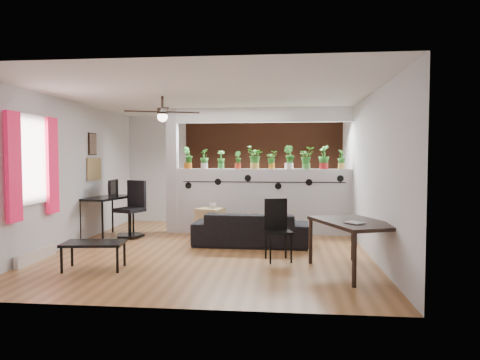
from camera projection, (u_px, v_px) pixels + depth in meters
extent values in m
cube|color=brown|center=(213.00, 251.00, 7.46)|extent=(6.30, 7.10, 0.10)
cube|color=#B7B7BA|center=(233.00, 169.00, 10.39)|extent=(6.30, 0.04, 2.90)
cube|color=#B7B7BA|center=(165.00, 185.00, 4.39)|extent=(6.30, 0.04, 2.90)
cube|color=#B7B7BA|center=(69.00, 173.00, 7.65)|extent=(0.04, 7.10, 2.90)
cube|color=#B7B7BA|center=(368.00, 174.00, 7.12)|extent=(0.04, 7.10, 2.90)
cube|color=white|center=(213.00, 95.00, 7.32)|extent=(6.30, 7.10, 0.10)
cube|color=#BCBCC1|center=(263.00, 201.00, 8.83)|extent=(3.60, 0.18, 1.35)
cube|color=white|center=(263.00, 115.00, 8.74)|extent=(3.60, 0.18, 0.30)
cube|color=#BCBCC1|center=(173.00, 171.00, 8.99)|extent=(0.22, 0.20, 2.60)
cube|color=#A55030|center=(266.00, 169.00, 10.26)|extent=(3.90, 0.05, 2.60)
cube|color=black|center=(263.00, 182.00, 8.71)|extent=(3.31, 0.01, 0.02)
cylinder|color=black|center=(188.00, 185.00, 8.87)|extent=(0.14, 0.01, 0.14)
cylinder|color=black|center=(218.00, 182.00, 8.81)|extent=(0.14, 0.01, 0.14)
cylinder|color=black|center=(248.00, 178.00, 8.74)|extent=(0.14, 0.01, 0.14)
cylinder|color=black|center=(278.00, 186.00, 8.69)|extent=(0.14, 0.01, 0.14)
cylinder|color=black|center=(309.00, 182.00, 8.62)|extent=(0.14, 0.01, 0.14)
cylinder|color=black|center=(340.00, 179.00, 8.55)|extent=(0.14, 0.01, 0.14)
cube|color=white|center=(31.00, 160.00, 6.44)|extent=(0.02, 0.95, 1.25)
cube|color=white|center=(32.00, 160.00, 6.44)|extent=(0.04, 1.05, 1.35)
cube|color=#ED1645|center=(14.00, 167.00, 5.94)|extent=(0.06, 0.30, 1.55)
cube|color=#ED1645|center=(52.00, 166.00, 6.94)|extent=(0.06, 0.30, 1.55)
cube|color=silver|center=(36.00, 255.00, 6.51)|extent=(0.08, 1.00, 0.18)
cube|color=olive|center=(94.00, 169.00, 8.59)|extent=(0.03, 0.60, 0.45)
cube|color=#8C7259|center=(93.00, 144.00, 8.51)|extent=(0.03, 0.30, 0.40)
cube|color=black|center=(92.00, 144.00, 8.51)|extent=(0.02, 0.34, 0.44)
cylinder|color=black|center=(162.00, 102.00, 7.11)|extent=(0.04, 0.04, 0.20)
cylinder|color=black|center=(162.00, 111.00, 7.11)|extent=(0.18, 0.18, 0.10)
sphere|color=white|center=(162.00, 117.00, 7.12)|extent=(0.17, 0.17, 0.17)
cube|color=black|center=(183.00, 112.00, 7.20)|extent=(0.55, 0.29, 0.01)
cube|color=black|center=(161.00, 114.00, 7.44)|extent=(0.29, 0.55, 0.01)
cube|color=black|center=(142.00, 111.00, 7.03)|extent=(0.55, 0.29, 0.01)
cube|color=black|center=(164.00, 110.00, 6.79)|extent=(0.29, 0.55, 0.01)
cylinder|color=#CA6B17|center=(188.00, 166.00, 8.95)|extent=(0.17, 0.17, 0.12)
imported|color=#1A5B1B|center=(188.00, 155.00, 8.94)|extent=(0.28, 0.24, 0.36)
cylinder|color=silver|center=(204.00, 166.00, 8.91)|extent=(0.14, 0.14, 0.12)
imported|color=#1A5B1B|center=(204.00, 156.00, 8.90)|extent=(0.23, 0.25, 0.31)
cylinder|color=green|center=(221.00, 166.00, 8.88)|extent=(0.13, 0.13, 0.12)
imported|color=#1A5B1B|center=(221.00, 157.00, 8.87)|extent=(0.19, 0.16, 0.27)
cylinder|color=#BC371E|center=(238.00, 166.00, 8.84)|extent=(0.12, 0.12, 0.12)
imported|color=#1A5B1B|center=(238.00, 157.00, 8.84)|extent=(0.22, 0.23, 0.27)
cylinder|color=gold|center=(255.00, 166.00, 8.81)|extent=(0.18, 0.18, 0.12)
imported|color=#1A5B1B|center=(255.00, 155.00, 8.80)|extent=(0.30, 0.32, 0.38)
cylinder|color=orange|center=(272.00, 166.00, 8.77)|extent=(0.12, 0.12, 0.12)
imported|color=#1A5B1B|center=(272.00, 157.00, 8.77)|extent=(0.19, 0.16, 0.27)
cylinder|color=white|center=(289.00, 166.00, 8.74)|extent=(0.18, 0.18, 0.12)
imported|color=#1A5B1B|center=(289.00, 154.00, 8.73)|extent=(0.33, 0.32, 0.39)
cylinder|color=green|center=(306.00, 166.00, 8.70)|extent=(0.16, 0.16, 0.12)
imported|color=#1A5B1B|center=(306.00, 156.00, 8.69)|extent=(0.26, 0.23, 0.34)
cylinder|color=red|center=(324.00, 166.00, 8.67)|extent=(0.17, 0.17, 0.12)
imported|color=#1A5B1B|center=(324.00, 155.00, 8.66)|extent=(0.31, 0.32, 0.37)
cylinder|color=#E4AD50|center=(341.00, 166.00, 8.63)|extent=(0.13, 0.13, 0.12)
imported|color=#1A5B1B|center=(341.00, 157.00, 8.62)|extent=(0.23, 0.24, 0.29)
imported|color=black|center=(251.00, 229.00, 7.70)|extent=(1.96, 0.82, 0.57)
cube|color=tan|center=(210.00, 223.00, 8.43)|extent=(0.58, 0.55, 0.58)
imported|color=gray|center=(213.00, 206.00, 8.41)|extent=(0.16, 0.16, 0.11)
cube|color=black|center=(108.00, 198.00, 8.45)|extent=(0.81, 1.21, 0.04)
cylinder|color=black|center=(80.00, 221.00, 8.06)|extent=(0.04, 0.04, 0.76)
cylinder|color=black|center=(103.00, 222.00, 7.91)|extent=(0.04, 0.04, 0.76)
cylinder|color=black|center=(113.00, 214.00, 9.04)|extent=(0.04, 0.04, 0.76)
cylinder|color=black|center=(133.00, 215.00, 8.88)|extent=(0.04, 0.04, 0.76)
imported|color=black|center=(111.00, 192.00, 8.60)|extent=(0.32, 0.08, 0.18)
cylinder|color=black|center=(130.00, 235.00, 8.42)|extent=(0.57, 0.57, 0.04)
cylinder|color=black|center=(130.00, 223.00, 8.41)|extent=(0.07, 0.07, 0.48)
cube|color=black|center=(130.00, 210.00, 8.40)|extent=(0.60, 0.60, 0.08)
cube|color=black|center=(137.00, 194.00, 8.57)|extent=(0.43, 0.23, 0.53)
cube|color=black|center=(354.00, 223.00, 5.85)|extent=(1.22, 1.50, 0.05)
cylinder|color=black|center=(354.00, 260.00, 5.18)|extent=(0.06, 0.06, 0.66)
cylinder|color=black|center=(404.00, 257.00, 5.38)|extent=(0.06, 0.06, 0.66)
cylinder|color=black|center=(311.00, 241.00, 6.36)|extent=(0.06, 0.06, 0.66)
cylinder|color=black|center=(353.00, 239.00, 6.55)|extent=(0.06, 0.06, 0.66)
imported|color=gray|center=(350.00, 223.00, 5.56)|extent=(0.29, 0.30, 0.02)
cube|color=black|center=(278.00, 232.00, 6.51)|extent=(0.46, 0.46, 0.03)
cube|color=black|center=(276.00, 214.00, 6.67)|extent=(0.36, 0.12, 0.48)
cube|color=black|center=(270.00, 249.00, 6.34)|extent=(0.03, 0.03, 0.45)
cube|color=black|center=(291.00, 248.00, 6.39)|extent=(0.03, 0.03, 0.45)
cube|color=black|center=(266.00, 230.00, 6.64)|extent=(0.03, 0.03, 0.92)
cube|color=black|center=(286.00, 229.00, 6.69)|extent=(0.03, 0.03, 0.92)
cube|color=black|center=(94.00, 243.00, 6.01)|extent=(0.89, 0.56, 0.04)
cylinder|color=black|center=(61.00, 260.00, 5.82)|extent=(0.04, 0.04, 0.35)
cylinder|color=black|center=(117.00, 260.00, 5.84)|extent=(0.04, 0.04, 0.35)
cylinder|color=black|center=(72.00, 254.00, 6.21)|extent=(0.04, 0.04, 0.35)
cylinder|color=black|center=(124.00, 254.00, 6.22)|extent=(0.04, 0.04, 0.35)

